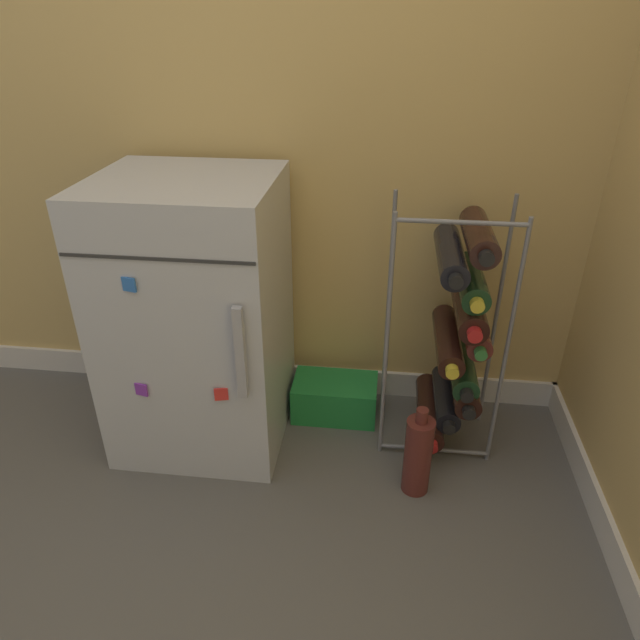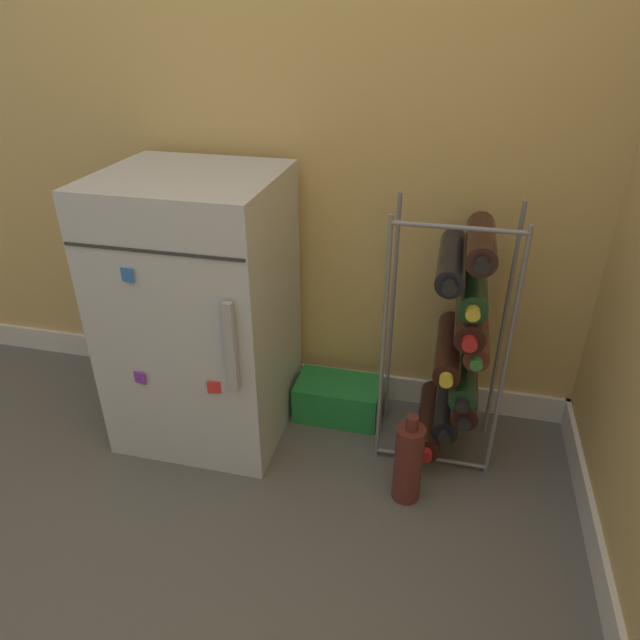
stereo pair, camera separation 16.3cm
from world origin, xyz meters
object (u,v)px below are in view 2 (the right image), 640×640
Objects in this scene: mini_fridge at (202,311)px; soda_box at (338,399)px; wine_rack at (459,341)px; loose_bottle_floor at (408,462)px.

mini_fridge reaches higher than soda_box.
wine_rack reaches higher than soda_box.
wine_rack is at bearing 3.65° from mini_fridge.
loose_bottle_floor reaches higher than soda_box.
soda_box is at bearing 17.21° from mini_fridge.
soda_box is (-0.36, 0.07, -0.32)m from wine_rack.
loose_bottle_floor is at bearing -112.66° from wine_rack.
mini_fridge is at bearing 163.80° from loose_bottle_floor.
mini_fridge is 0.53m from soda_box.
mini_fridge is 2.94× the size of loose_bottle_floor.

